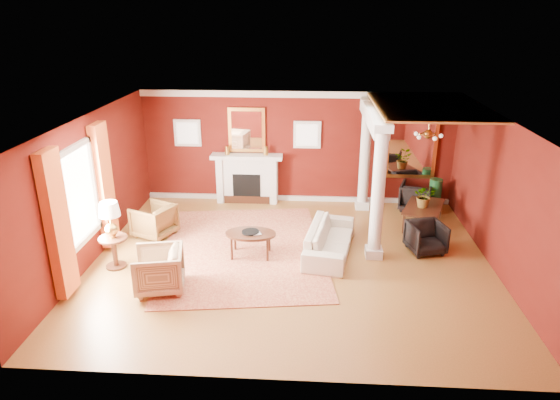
# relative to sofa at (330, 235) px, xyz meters

# --- Properties ---
(ground) EXTENTS (8.00, 8.00, 0.00)m
(ground) POSITION_rel_sofa_xyz_m (-0.79, -0.42, -0.41)
(ground) COLOR brown
(ground) RESTS_ON ground
(room_shell) EXTENTS (8.04, 7.04, 2.92)m
(room_shell) POSITION_rel_sofa_xyz_m (-0.79, -0.42, 1.61)
(room_shell) COLOR #51110B
(room_shell) RESTS_ON ground
(fireplace) EXTENTS (1.85, 0.42, 1.29)m
(fireplace) POSITION_rel_sofa_xyz_m (-2.09, 2.90, 0.23)
(fireplace) COLOR silver
(fireplace) RESTS_ON ground
(overmantel_mirror) EXTENTS (0.95, 0.07, 1.15)m
(overmantel_mirror) POSITION_rel_sofa_xyz_m (-2.09, 3.04, 1.49)
(overmantel_mirror) COLOR gold
(overmantel_mirror) RESTS_ON fireplace
(flank_window_left) EXTENTS (0.70, 0.07, 0.70)m
(flank_window_left) POSITION_rel_sofa_xyz_m (-3.64, 3.05, 1.39)
(flank_window_left) COLOR silver
(flank_window_left) RESTS_ON room_shell
(flank_window_right) EXTENTS (0.70, 0.07, 0.70)m
(flank_window_right) POSITION_rel_sofa_xyz_m (-0.54, 3.05, 1.39)
(flank_window_right) COLOR silver
(flank_window_right) RESTS_ON room_shell
(left_window) EXTENTS (0.21, 2.55, 2.60)m
(left_window) POSITION_rel_sofa_xyz_m (-4.69, -1.02, 1.01)
(left_window) COLOR white
(left_window) RESTS_ON room_shell
(column_front) EXTENTS (0.36, 0.36, 2.80)m
(column_front) POSITION_rel_sofa_xyz_m (0.91, -0.12, 1.02)
(column_front) COLOR silver
(column_front) RESTS_ON ground
(column_back) EXTENTS (0.36, 0.36, 2.80)m
(column_back) POSITION_rel_sofa_xyz_m (0.91, 2.58, 1.02)
(column_back) COLOR silver
(column_back) RESTS_ON ground
(header_beam) EXTENTS (0.30, 3.20, 0.32)m
(header_beam) POSITION_rel_sofa_xyz_m (0.91, 1.48, 2.21)
(header_beam) COLOR silver
(header_beam) RESTS_ON column_front
(amber_ceiling) EXTENTS (2.30, 3.40, 0.04)m
(amber_ceiling) POSITION_rel_sofa_xyz_m (2.06, 1.33, 2.46)
(amber_ceiling) COLOR #C9843B
(amber_ceiling) RESTS_ON room_shell
(dining_mirror) EXTENTS (1.30, 0.07, 1.70)m
(dining_mirror) POSITION_rel_sofa_xyz_m (2.11, 3.04, 1.14)
(dining_mirror) COLOR gold
(dining_mirror) RESTS_ON room_shell
(chandelier) EXTENTS (0.60, 0.62, 0.75)m
(chandelier) POSITION_rel_sofa_xyz_m (2.11, 1.38, 1.84)
(chandelier) COLOR #B98E3A
(chandelier) RESTS_ON room_shell
(crown_trim) EXTENTS (8.00, 0.08, 0.16)m
(crown_trim) POSITION_rel_sofa_xyz_m (-0.79, 3.04, 2.41)
(crown_trim) COLOR silver
(crown_trim) RESTS_ON room_shell
(base_trim) EXTENTS (8.00, 0.08, 0.12)m
(base_trim) POSITION_rel_sofa_xyz_m (-0.79, 3.04, -0.35)
(base_trim) COLOR silver
(base_trim) RESTS_ON ground
(rug) EXTENTS (3.91, 4.86, 0.02)m
(rug) POSITION_rel_sofa_xyz_m (-1.83, 0.01, -0.40)
(rug) COLOR maroon
(rug) RESTS_ON ground
(sofa) EXTENTS (0.96, 2.18, 0.82)m
(sofa) POSITION_rel_sofa_xyz_m (0.00, 0.00, 0.00)
(sofa) COLOR beige
(sofa) RESTS_ON ground
(armchair_leopard) EXTENTS (1.00, 1.03, 0.82)m
(armchair_leopard) POSITION_rel_sofa_xyz_m (-3.91, 0.60, -0.00)
(armchair_leopard) COLOR black
(armchair_leopard) RESTS_ON ground
(armchair_stripe) EXTENTS (0.95, 0.99, 0.87)m
(armchair_stripe) POSITION_rel_sofa_xyz_m (-3.13, -1.66, 0.03)
(armchair_stripe) COLOR tan
(armchair_stripe) RESTS_ON ground
(coffee_table) EXTENTS (1.04, 1.04, 0.52)m
(coffee_table) POSITION_rel_sofa_xyz_m (-1.63, -0.24, 0.07)
(coffee_table) COLOR black
(coffee_table) RESTS_ON ground
(coffee_book) EXTENTS (0.17, 0.08, 0.24)m
(coffee_book) POSITION_rel_sofa_xyz_m (-1.60, -0.29, 0.23)
(coffee_book) COLOR black
(coffee_book) RESTS_ON coffee_table
(side_table) EXTENTS (0.55, 0.55, 1.38)m
(side_table) POSITION_rel_sofa_xyz_m (-4.25, -0.89, 0.50)
(side_table) COLOR black
(side_table) RESTS_ON ground
(dining_table) EXTENTS (0.96, 1.49, 0.79)m
(dining_table) POSITION_rel_sofa_xyz_m (2.26, 1.55, -0.02)
(dining_table) COLOR black
(dining_table) RESTS_ON ground
(dining_chair_near) EXTENTS (0.85, 0.82, 0.72)m
(dining_chair_near) POSITION_rel_sofa_xyz_m (2.02, 0.18, -0.05)
(dining_chair_near) COLOR black
(dining_chair_near) RESTS_ON ground
(dining_chair_far) EXTENTS (0.93, 0.90, 0.77)m
(dining_chair_far) POSITION_rel_sofa_xyz_m (2.24, 2.58, -0.02)
(dining_chair_far) COLOR black
(dining_chair_far) RESTS_ON ground
(green_urn) EXTENTS (0.35, 0.35, 0.85)m
(green_urn) POSITION_rel_sofa_xyz_m (2.71, 2.55, -0.08)
(green_urn) COLOR #16451F
(green_urn) RESTS_ON ground
(potted_plant) EXTENTS (0.52, 0.57, 0.42)m
(potted_plant) POSITION_rel_sofa_xyz_m (2.21, 1.51, 0.59)
(potted_plant) COLOR #26591E
(potted_plant) RESTS_ON dining_table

